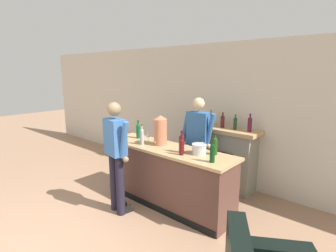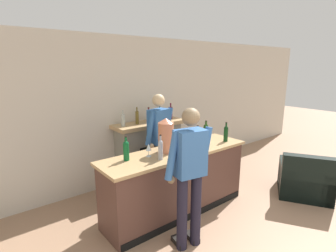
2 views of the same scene
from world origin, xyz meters
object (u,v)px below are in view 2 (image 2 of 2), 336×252
(wine_bottle_port_short, at_px, (206,131))
(wine_bottle_riesling_slim, at_px, (205,139))
(person_customer, at_px, (190,173))
(wine_glass_front_left, at_px, (192,135))
(wine_bottle_burgundy_dark, at_px, (197,137))
(wine_bottle_merlot_tall, at_px, (161,149))
(wine_bottle_cabernet_heavy, at_px, (226,133))
(person_bartender, at_px, (159,140))
(wine_bottle_rose_blush, at_px, (126,150))
(ice_bucket_steel, at_px, (203,138))
(armchair_black, at_px, (305,181))
(fireplace_stone, at_px, (149,151))
(wine_glass_front_right, at_px, (149,148))
(copper_dispenser, at_px, (166,135))

(wine_bottle_port_short, relative_size, wine_bottle_riesling_slim, 1.06)
(person_customer, xyz_separation_m, wine_glass_front_left, (0.94, 0.95, 0.12))
(wine_bottle_burgundy_dark, bearing_deg, wine_bottle_merlot_tall, -173.50)
(wine_bottle_cabernet_heavy, bearing_deg, person_bartender, 134.74)
(wine_bottle_burgundy_dark, distance_m, wine_bottle_port_short, 0.50)
(wine_bottle_cabernet_heavy, bearing_deg, wine_bottle_rose_blush, 171.99)
(ice_bucket_steel, xyz_separation_m, wine_glass_front_left, (-0.07, 0.19, 0.02))
(wine_bottle_rose_blush, height_order, wine_bottle_cabernet_heavy, wine_bottle_rose_blush)
(armchair_black, relative_size, person_customer, 0.65)
(ice_bucket_steel, bearing_deg, wine_bottle_riesling_slim, -130.00)
(wine_bottle_port_short, xyz_separation_m, wine_bottle_riesling_slim, (-0.36, -0.33, -0.01))
(fireplace_stone, relative_size, person_customer, 0.85)
(ice_bucket_steel, height_order, wine_glass_front_right, wine_glass_front_right)
(wine_bottle_riesling_slim, xyz_separation_m, wine_bottle_rose_blush, (-1.22, 0.27, 0.01))
(person_customer, bearing_deg, wine_bottle_burgundy_dark, 40.11)
(armchair_black, distance_m, wine_bottle_port_short, 1.95)
(copper_dispenser, height_order, wine_bottle_merlot_tall, copper_dispenser)
(person_customer, distance_m, wine_bottle_rose_blush, 0.92)
(fireplace_stone, distance_m, wine_bottle_riesling_slim, 1.49)
(wine_glass_front_right, bearing_deg, fireplace_stone, 55.53)
(armchair_black, bearing_deg, person_customer, 173.32)
(wine_bottle_merlot_tall, xyz_separation_m, wine_glass_front_left, (0.95, 0.39, -0.05))
(wine_bottle_port_short, distance_m, wine_bottle_rose_blush, 1.59)
(wine_bottle_merlot_tall, bearing_deg, wine_glass_front_left, 22.32)
(wine_bottle_burgundy_dark, bearing_deg, person_customer, -139.89)
(wine_bottle_merlot_tall, bearing_deg, wine_bottle_cabernet_heavy, 0.68)
(wine_bottle_riesling_slim, bearing_deg, person_bartender, 108.56)
(wine_bottle_merlot_tall, distance_m, wine_bottle_rose_blush, 0.45)
(wine_bottle_merlot_tall, bearing_deg, ice_bucket_steel, 11.15)
(ice_bucket_steel, relative_size, wine_bottle_port_short, 0.70)
(copper_dispenser, relative_size, wine_bottle_port_short, 1.56)
(ice_bucket_steel, bearing_deg, person_bartender, 126.34)
(person_bartender, bearing_deg, wine_glass_front_left, -48.22)
(armchair_black, height_order, wine_glass_front_right, wine_glass_front_right)
(fireplace_stone, height_order, person_customer, person_customer)
(wine_bottle_port_short, height_order, wine_bottle_rose_blush, wine_bottle_rose_blush)
(wine_bottle_riesling_slim, bearing_deg, wine_bottle_rose_blush, 167.72)
(wine_bottle_port_short, bearing_deg, wine_bottle_rose_blush, -177.62)
(wine_bottle_rose_blush, bearing_deg, fireplace_stone, 44.83)
(wine_glass_front_right, bearing_deg, armchair_black, -22.31)
(wine_bottle_cabernet_heavy, bearing_deg, wine_bottle_merlot_tall, -179.32)
(copper_dispenser, distance_m, wine_bottle_burgundy_dark, 0.55)
(wine_bottle_riesling_slim, relative_size, wine_bottle_rose_blush, 0.92)
(wine_glass_front_left, bearing_deg, wine_bottle_rose_blush, -174.38)
(person_bartender, distance_m, wine_bottle_merlot_tall, 1.01)
(person_bartender, height_order, wine_bottle_riesling_slim, person_bartender)
(person_bartender, distance_m, wine_bottle_burgundy_dark, 0.77)
(armchair_black, xyz_separation_m, person_customer, (-2.49, 0.29, 0.71))
(armchair_black, relative_size, person_bartender, 0.65)
(person_customer, height_order, wine_bottle_rose_blush, person_customer)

